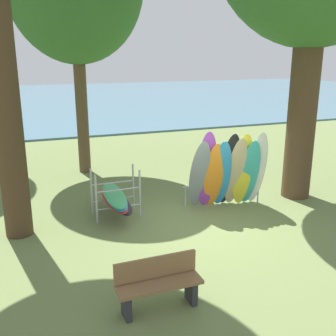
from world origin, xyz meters
name	(u,v)px	position (x,y,z in m)	size (l,w,h in m)	color
ground_plane	(205,225)	(0.00, 0.00, 0.00)	(80.00, 80.00, 0.00)	olive
lake_water	(62,99)	(0.00, 29.61, 0.05)	(80.00, 36.00, 0.10)	#477084
leaning_board_pile	(228,172)	(1.05, 0.83, 1.00)	(2.21, 1.04, 2.18)	gray
board_storage_rack	(115,198)	(-1.89, 1.35, 0.50)	(1.15, 2.13, 1.25)	#9EA0A5
park_bench	(158,283)	(-2.16, -2.68, 0.45)	(1.40, 0.43, 0.85)	#2D2D33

